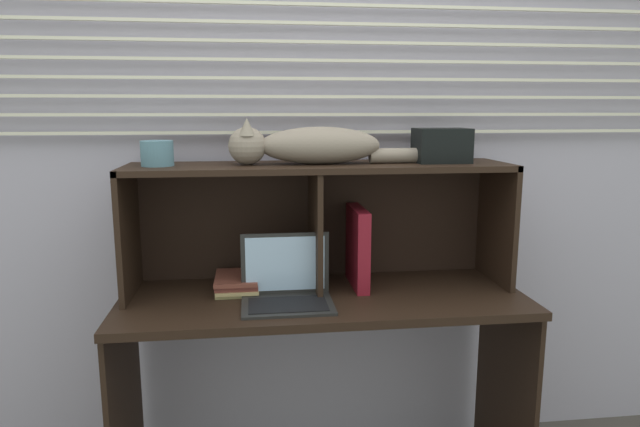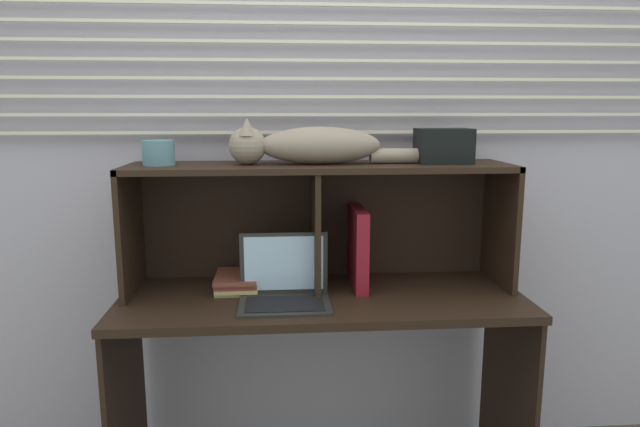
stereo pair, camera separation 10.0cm
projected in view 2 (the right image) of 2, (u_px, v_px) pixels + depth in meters
back_panel_with_blinds at (316, 155)px, 2.27m from camera, size 4.40×0.08×2.50m
desk at (322, 334)px, 2.07m from camera, size 1.47×0.56×0.77m
hutch_shelf_unit at (319, 201)px, 2.12m from camera, size 1.42×0.34×0.47m
cat at (308, 145)px, 2.04m from camera, size 0.76×0.16×0.17m
laptop at (284, 288)px, 1.96m from camera, size 0.32×0.23×0.23m
binder_upright at (358, 247)px, 2.13m from camera, size 0.05×0.26×0.30m
book_stack at (237, 281)px, 2.11m from camera, size 0.16×0.22×0.06m
small_basket at (159, 153)px, 2.00m from camera, size 0.11×0.11×0.09m
storage_box at (443, 146)px, 2.08m from camera, size 0.20×0.14×0.13m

